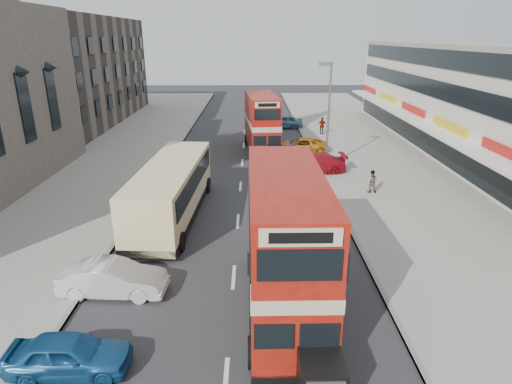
% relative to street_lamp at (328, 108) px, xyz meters
% --- Properties ---
extents(ground, '(160.00, 160.00, 0.00)m').
position_rel_street_lamp_xyz_m(ground, '(-6.52, -18.00, -4.78)').
color(ground, '#28282B').
rests_on(ground, ground).
extents(road_surface, '(12.00, 90.00, 0.01)m').
position_rel_street_lamp_xyz_m(road_surface, '(-6.52, 2.00, -4.78)').
color(road_surface, '#28282B').
rests_on(road_surface, ground).
extents(pavement_right, '(12.00, 90.00, 0.15)m').
position_rel_street_lamp_xyz_m(pavement_right, '(5.48, 2.00, -4.71)').
color(pavement_right, gray).
rests_on(pavement_right, ground).
extents(pavement_left, '(12.00, 90.00, 0.15)m').
position_rel_street_lamp_xyz_m(pavement_left, '(-18.52, 2.00, -4.71)').
color(pavement_left, gray).
rests_on(pavement_left, ground).
extents(kerb_left, '(0.20, 90.00, 0.16)m').
position_rel_street_lamp_xyz_m(kerb_left, '(-12.62, 2.00, -4.71)').
color(kerb_left, gray).
rests_on(kerb_left, ground).
extents(kerb_right, '(0.20, 90.00, 0.16)m').
position_rel_street_lamp_xyz_m(kerb_right, '(-0.42, 2.00, -4.71)').
color(kerb_right, gray).
rests_on(kerb_right, ground).
extents(brick_terrace, '(14.00, 28.00, 12.00)m').
position_rel_street_lamp_xyz_m(brick_terrace, '(-28.52, 20.00, 1.22)').
color(brick_terrace, '#66594C').
rests_on(brick_terrace, ground).
extents(commercial_row, '(9.90, 46.20, 9.30)m').
position_rel_street_lamp_xyz_m(commercial_row, '(13.42, 4.00, -0.09)').
color(commercial_row, beige).
rests_on(commercial_row, ground).
extents(street_lamp, '(1.00, 0.20, 8.12)m').
position_rel_street_lamp_xyz_m(street_lamp, '(0.00, 0.00, 0.00)').
color(street_lamp, slate).
rests_on(street_lamp, ground).
extents(bus_main, '(2.69, 9.48, 5.22)m').
position_rel_street_lamp_xyz_m(bus_main, '(-4.49, -18.35, -2.04)').
color(bus_main, black).
rests_on(bus_main, ground).
extents(bus_second, '(3.26, 8.96, 4.90)m').
position_rel_street_lamp_xyz_m(bus_second, '(-4.83, 5.97, -2.21)').
color(bus_second, black).
rests_on(bus_second, ground).
extents(coach, '(3.41, 11.19, 2.93)m').
position_rel_street_lamp_xyz_m(coach, '(-10.29, -9.29, -3.06)').
color(coach, black).
rests_on(coach, ground).
extents(car_left_near, '(3.80, 1.58, 1.29)m').
position_rel_street_lamp_xyz_m(car_left_near, '(-11.37, -21.55, -4.14)').
color(car_left_near, navy).
rests_on(car_left_near, ground).
extents(car_left_front, '(4.32, 1.71, 1.40)m').
position_rel_street_lamp_xyz_m(car_left_front, '(-11.30, -17.24, -4.09)').
color(car_left_front, silver).
rests_on(car_left_front, ground).
extents(car_right_a, '(5.31, 2.42, 1.51)m').
position_rel_street_lamp_xyz_m(car_right_a, '(-1.19, -0.95, -4.03)').
color(car_right_a, '#A8101B').
rests_on(car_right_a, ground).
extents(car_right_b, '(4.79, 2.29, 1.32)m').
position_rel_street_lamp_xyz_m(car_right_b, '(-1.34, 5.22, -4.13)').
color(car_right_b, '#C47013').
rests_on(car_right_b, ground).
extents(car_right_c, '(4.45, 1.95, 1.49)m').
position_rel_street_lamp_xyz_m(car_right_c, '(-2.12, 16.17, -4.04)').
color(car_right_c, teal).
rests_on(car_right_c, ground).
extents(pedestrian_near, '(0.60, 0.43, 1.55)m').
position_rel_street_lamp_xyz_m(pedestrian_near, '(2.14, -5.64, -3.86)').
color(pedestrian_near, gray).
rests_on(pedestrian_near, pavement_right).
extents(pedestrian_far, '(1.05, 0.51, 1.74)m').
position_rel_street_lamp_xyz_m(pedestrian_far, '(1.65, 12.44, -3.77)').
color(pedestrian_far, gray).
rests_on(pedestrian_far, pavement_right).
extents(cyclist, '(0.72, 1.62, 2.18)m').
position_rel_street_lamp_xyz_m(cyclist, '(-2.58, 1.15, -4.01)').
color(cyclist, gray).
rests_on(cyclist, ground).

